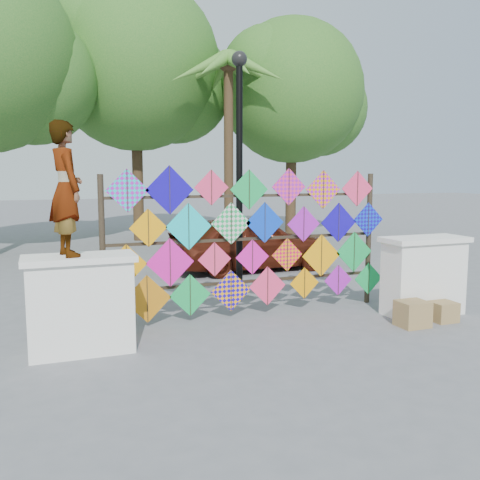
# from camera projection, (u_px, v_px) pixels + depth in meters

# --- Properties ---
(ground) EXTENTS (80.00, 80.00, 0.00)m
(ground) POSITION_uv_depth(u_px,v_px,m) (267.00, 327.00, 8.07)
(ground) COLOR slate
(ground) RESTS_ON ground
(parapet_left) EXTENTS (1.40, 0.65, 1.28)m
(parapet_left) POSITION_uv_depth(u_px,v_px,m) (81.00, 304.00, 6.86)
(parapet_left) COLOR white
(parapet_left) RESTS_ON ground
(parapet_right) EXTENTS (1.40, 0.65, 1.28)m
(parapet_right) POSITION_uv_depth(u_px,v_px,m) (423.00, 275.00, 8.74)
(parapet_right) COLOR white
(parapet_right) RESTS_ON ground
(kite_rack) EXTENTS (4.85, 0.24, 2.43)m
(kite_rack) POSITION_uv_depth(u_px,v_px,m) (252.00, 241.00, 8.61)
(kite_rack) COLOR #2E2419
(kite_rack) RESTS_ON ground
(tree_mid) EXTENTS (6.30, 5.60, 8.61)m
(tree_mid) POSITION_uv_depth(u_px,v_px,m) (138.00, 66.00, 17.61)
(tree_mid) COLOR #4D3A21
(tree_mid) RESTS_ON ground
(tree_east) EXTENTS (5.40, 4.80, 7.42)m
(tree_east) POSITION_uv_depth(u_px,v_px,m) (294.00, 92.00, 18.06)
(tree_east) COLOR #4D3A21
(tree_east) RESTS_ON ground
(palm_tree) EXTENTS (3.62, 3.62, 5.83)m
(palm_tree) POSITION_uv_depth(u_px,v_px,m) (228.00, 81.00, 15.63)
(palm_tree) COLOR #4D3A21
(palm_tree) RESTS_ON ground
(vendor_woman) EXTENTS (0.54, 0.69, 1.68)m
(vendor_woman) POSITION_uv_depth(u_px,v_px,m) (66.00, 189.00, 6.63)
(vendor_woman) COLOR #99999E
(vendor_woman) RESTS_ON parapet_left
(sedan) EXTENTS (3.97, 1.71, 1.34)m
(sedan) POSITION_uv_depth(u_px,v_px,m) (251.00, 242.00, 12.68)
(sedan) COLOR #4E190D
(sedan) RESTS_ON ground
(lamppost) EXTENTS (0.28, 0.28, 4.46)m
(lamppost) POSITION_uv_depth(u_px,v_px,m) (239.00, 152.00, 9.69)
(lamppost) COLOR black
(lamppost) RESTS_ON ground
(cardboard_box_near) EXTENTS (0.44, 0.39, 0.39)m
(cardboard_box_near) POSITION_uv_depth(u_px,v_px,m) (412.00, 314.00, 8.09)
(cardboard_box_near) COLOR olive
(cardboard_box_near) RESTS_ON ground
(cardboard_box_far) EXTENTS (0.37, 0.34, 0.31)m
(cardboard_box_far) POSITION_uv_depth(u_px,v_px,m) (443.00, 312.00, 8.36)
(cardboard_box_far) COLOR olive
(cardboard_box_far) RESTS_ON ground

